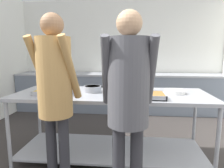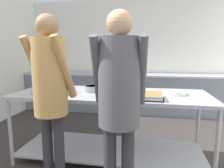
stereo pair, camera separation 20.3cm
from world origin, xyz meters
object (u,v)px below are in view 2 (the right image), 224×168
at_px(broccoli_bowl, 115,93).
at_px(serving_tray_roast, 145,96).
at_px(plate_stack, 175,93).
at_px(guest_serving_left, 50,84).
at_px(sauce_pan, 93,88).
at_px(serving_tray_vegetables, 54,91).
at_px(water_bottle, 120,68).
at_px(guest_serving_right, 119,92).

xyz_separation_m(broccoli_bowl, serving_tray_roast, (0.35, -0.05, -0.02)).
xyz_separation_m(broccoli_bowl, plate_stack, (0.72, 0.22, -0.02)).
relative_size(plate_stack, guest_serving_left, 0.15).
height_order(sauce_pan, guest_serving_left, guest_serving_left).
xyz_separation_m(serving_tray_vegetables, water_bottle, (0.53, 2.32, 0.13)).
bearing_deg(broccoli_bowl, guest_serving_left, -135.57).
xyz_separation_m(serving_tray_roast, plate_stack, (0.37, 0.28, -0.00)).
bearing_deg(sauce_pan, guest_serving_left, -105.84).
height_order(plate_stack, guest_serving_left, guest_serving_left).
bearing_deg(serving_tray_vegetables, serving_tray_roast, -4.12).
xyz_separation_m(serving_tray_vegetables, sauce_pan, (0.45, 0.19, 0.02)).
bearing_deg(plate_stack, water_bottle, 114.62).
bearing_deg(guest_serving_right, guest_serving_left, 167.60).
bearing_deg(serving_tray_roast, guest_serving_left, -151.85).
height_order(guest_serving_left, guest_serving_right, guest_serving_left).
distance_m(serving_tray_roast, guest_serving_left, 1.03).
bearing_deg(guest_serving_right, serving_tray_vegetables, 142.60).
height_order(sauce_pan, broccoli_bowl, broccoli_bowl).
xyz_separation_m(plate_stack, guest_serving_right, (-0.57, -0.91, 0.17)).
bearing_deg(serving_tray_vegetables, guest_serving_left, -66.70).
height_order(plate_stack, water_bottle, water_bottle).
relative_size(sauce_pan, serving_tray_roast, 0.93).
distance_m(serving_tray_vegetables, water_bottle, 2.38).
height_order(sauce_pan, plate_stack, sauce_pan).
height_order(broccoli_bowl, guest_serving_left, guest_serving_left).
height_order(sauce_pan, guest_serving_right, guest_serving_right).
height_order(serving_tray_vegetables, guest_serving_right, guest_serving_right).
bearing_deg(plate_stack, sauce_pan, -179.64).
bearing_deg(guest_serving_left, sauce_pan, 74.16).
height_order(serving_tray_vegetables, sauce_pan, sauce_pan).
xyz_separation_m(plate_stack, water_bottle, (-0.98, 2.13, 0.13)).
height_order(broccoli_bowl, guest_serving_right, guest_serving_right).
bearing_deg(sauce_pan, broccoli_bowl, -33.04).
distance_m(broccoli_bowl, serving_tray_roast, 0.36).
height_order(broccoli_bowl, serving_tray_roast, broccoli_bowl).
xyz_separation_m(sauce_pan, plate_stack, (1.05, 0.01, -0.02)).
relative_size(sauce_pan, plate_stack, 1.43).
distance_m(serving_tray_vegetables, serving_tray_roast, 1.14).
xyz_separation_m(broccoli_bowl, guest_serving_right, (0.15, -0.68, 0.15)).
xyz_separation_m(plate_stack, guest_serving_left, (-1.26, -0.75, 0.19)).
xyz_separation_m(serving_tray_roast, water_bottle, (-0.61, 2.40, 0.13)).
xyz_separation_m(serving_tray_vegetables, guest_serving_right, (0.93, -0.71, 0.17)).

